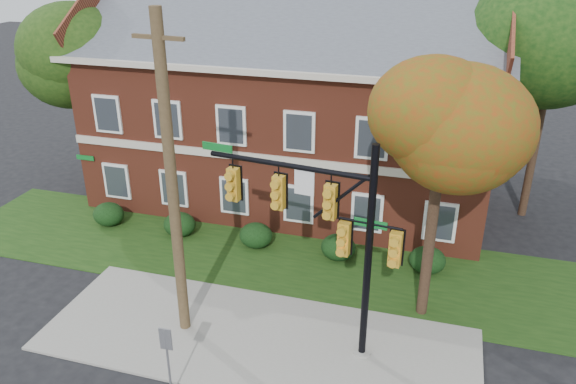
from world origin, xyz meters
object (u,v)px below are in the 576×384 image
(apartment_building, at_px, (291,99))
(tree_right_rear, at_px, (565,38))
(hedge_center, at_px, (256,235))
(tree_near_right, at_px, (451,131))
(hedge_left, at_px, (180,224))
(utility_pole, at_px, (172,185))
(hedge_far_right, at_px, (427,260))
(hedge_right, at_px, (338,247))
(traffic_signal, at_px, (328,225))
(tree_left_rear, at_px, (90,55))
(sign_post, at_px, (167,352))
(hedge_far_left, at_px, (109,214))

(apartment_building, bearing_deg, tree_right_rear, 4.33)
(hedge_center, bearing_deg, tree_near_right, -21.42)
(hedge_left, height_order, hedge_center, same)
(tree_near_right, relative_size, tree_right_rear, 0.81)
(hedge_center, distance_m, utility_pole, 7.45)
(hedge_far_right, bearing_deg, utility_pole, -142.48)
(hedge_right, xyz_separation_m, tree_right_rear, (7.81, 6.11, 7.60))
(traffic_signal, bearing_deg, tree_left_rear, 152.81)
(hedge_far_right, distance_m, traffic_signal, 7.12)
(sign_post, bearing_deg, traffic_signal, 40.31)
(hedge_left, height_order, utility_pole, utility_pole)
(hedge_far_right, height_order, tree_right_rear, tree_right_rear)
(hedge_right, distance_m, sign_post, 9.27)
(hedge_right, bearing_deg, tree_right_rear, 38.02)
(tree_near_right, relative_size, sign_post, 3.54)
(hedge_left, relative_size, tree_left_rear, 0.16)
(hedge_far_right, distance_m, sign_post, 10.92)
(utility_pole, relative_size, sign_post, 4.25)
(hedge_center, bearing_deg, hedge_left, 180.00)
(hedge_right, distance_m, traffic_signal, 6.54)
(hedge_far_left, relative_size, hedge_right, 1.00)
(hedge_center, xyz_separation_m, utility_pole, (-0.50, -5.76, 4.69))
(hedge_far_left, relative_size, sign_post, 0.58)
(sign_post, bearing_deg, hedge_far_left, 127.70)
(traffic_signal, distance_m, sign_post, 5.66)
(tree_right_rear, relative_size, sign_post, 4.39)
(hedge_center, xyz_separation_m, tree_right_rear, (11.31, 6.11, 7.60))
(hedge_far_right, xyz_separation_m, tree_left_rear, (-16.73, 4.14, 6.16))
(hedge_right, bearing_deg, hedge_far_right, 0.00)
(hedge_far_left, distance_m, hedge_center, 7.00)
(sign_post, bearing_deg, apartment_building, 88.99)
(hedge_far_right, bearing_deg, traffic_signal, -118.61)
(apartment_building, relative_size, traffic_signal, 2.69)
(hedge_left, bearing_deg, hedge_far_left, 180.00)
(apartment_building, height_order, hedge_right, apartment_building)
(hedge_far_left, xyz_separation_m, tree_near_right, (14.22, -2.83, 6.14))
(sign_post, bearing_deg, tree_right_rear, 50.80)
(tree_right_rear, relative_size, utility_pole, 1.03)
(apartment_building, bearing_deg, utility_pole, -92.60)
(hedge_center, xyz_separation_m, tree_near_right, (7.22, -2.83, 6.14))
(apartment_building, relative_size, hedge_left, 13.43)
(tree_near_right, distance_m, utility_pole, 8.39)
(tree_right_rear, relative_size, traffic_signal, 1.52)
(apartment_building, bearing_deg, hedge_left, -123.67)
(hedge_far_left, xyz_separation_m, hedge_left, (3.50, 0.00, 0.00))
(utility_pole, bearing_deg, hedge_far_right, 43.24)
(hedge_right, xyz_separation_m, tree_near_right, (3.72, -2.83, 6.14))
(sign_post, bearing_deg, tree_left_rear, 125.49)
(tree_near_right, height_order, tree_left_rear, tree_left_rear)
(apartment_building, relative_size, tree_left_rear, 2.12)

